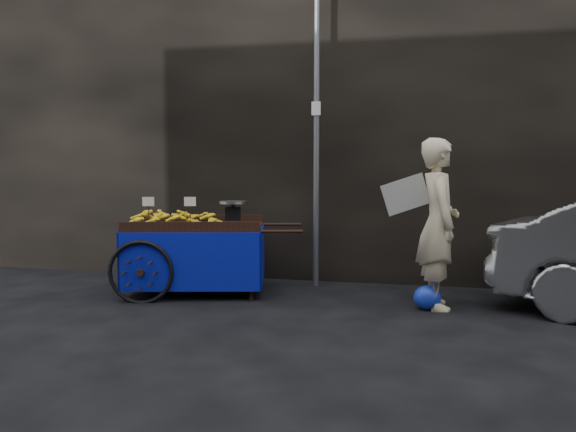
# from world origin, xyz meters

# --- Properties ---
(ground) EXTENTS (80.00, 80.00, 0.00)m
(ground) POSITION_xyz_m (0.00, 0.00, 0.00)
(ground) COLOR black
(ground) RESTS_ON ground
(building_wall) EXTENTS (13.50, 2.00, 5.00)m
(building_wall) POSITION_xyz_m (0.39, 2.60, 2.50)
(building_wall) COLOR black
(building_wall) RESTS_ON ground
(street_pole) EXTENTS (0.12, 0.10, 4.00)m
(street_pole) POSITION_xyz_m (0.30, 1.30, 2.01)
(street_pole) COLOR slate
(street_pole) RESTS_ON ground
(banana_cart) EXTENTS (2.51, 1.54, 1.27)m
(banana_cart) POSITION_xyz_m (-1.20, 0.54, 0.79)
(banana_cart) COLOR black
(banana_cart) RESTS_ON ground
(vendor) EXTENTS (0.95, 0.78, 1.95)m
(vendor) POSITION_xyz_m (1.87, 0.41, 0.98)
(vendor) COLOR beige
(vendor) RESTS_ON ground
(plastic_bag) EXTENTS (0.31, 0.25, 0.28)m
(plastic_bag) POSITION_xyz_m (1.76, 0.26, 0.14)
(plastic_bag) COLOR #182FB7
(plastic_bag) RESTS_ON ground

